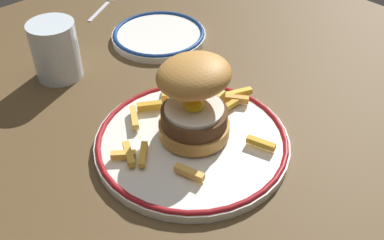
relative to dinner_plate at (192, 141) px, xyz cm
name	(u,v)px	position (x,y,z in cm)	size (l,w,h in cm)	color
ground_plane	(169,145)	(-0.87, 4.06, -2.84)	(118.67, 107.80, 4.00)	brown
dinner_plate	(192,141)	(0.00, 0.00, 0.00)	(26.44, 26.44, 1.60)	white
burger	(194,97)	(1.40, 1.18, 6.22)	(13.34, 13.54, 11.09)	#BE863D
fries_pile	(187,118)	(1.81, 3.05, 1.29)	(24.25, 20.79, 1.83)	gold
water_glass	(56,53)	(-4.39, 27.46, 3.33)	(7.46, 7.46, 9.43)	silver
side_plate	(159,35)	(15.17, 25.57, 0.00)	(17.36, 17.36, 1.60)	white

